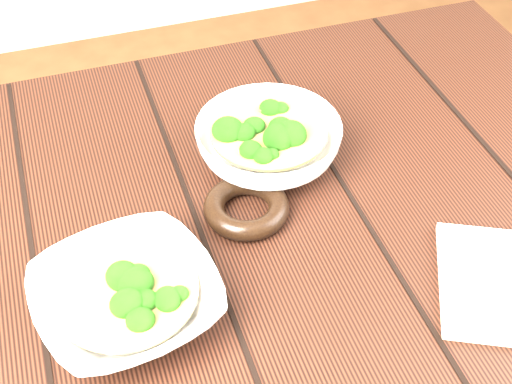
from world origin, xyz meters
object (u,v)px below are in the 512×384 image
(soup_bowl_front, at_px, (127,297))
(soup_bowl_back, at_px, (268,142))
(table, at_px, (220,290))
(trivet, at_px, (246,207))

(soup_bowl_front, bearing_deg, soup_bowl_back, 39.94)
(table, distance_m, soup_bowl_back, 0.21)
(soup_bowl_back, relative_size, trivet, 1.94)
(soup_bowl_front, xyz_separation_m, trivet, (0.17, 0.10, -0.01))
(soup_bowl_front, distance_m, trivet, 0.20)
(soup_bowl_front, distance_m, soup_bowl_back, 0.30)
(table, distance_m, soup_bowl_front, 0.21)
(trivet, bearing_deg, soup_bowl_front, -148.69)
(soup_bowl_front, bearing_deg, table, 35.59)
(table, relative_size, soup_bowl_front, 5.20)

